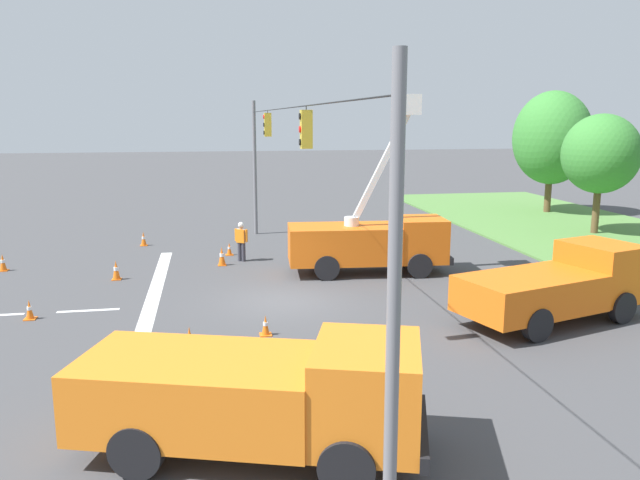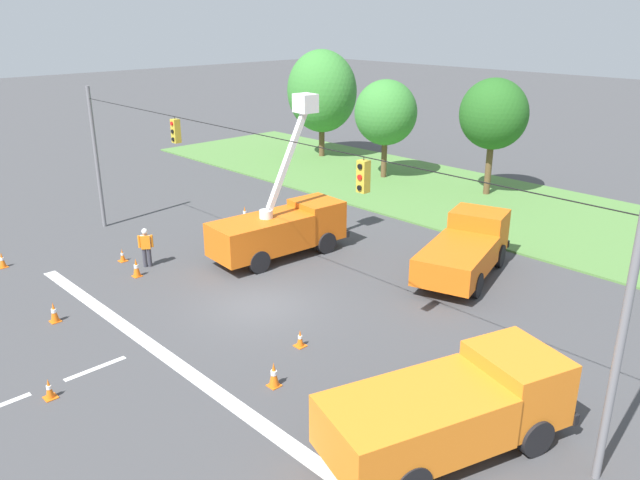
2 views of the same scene
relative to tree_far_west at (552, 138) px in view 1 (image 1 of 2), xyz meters
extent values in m
plane|color=#424244|center=(17.19, -19.81, -4.99)|extent=(200.00, 200.00, 0.00)
cube|color=silver|center=(17.19, -24.38, -4.99)|extent=(17.60, 0.50, 0.01)
cube|color=silver|center=(17.19, -26.38, -4.99)|extent=(0.20, 2.00, 0.01)
cylinder|color=slate|center=(4.19, -19.81, -1.39)|extent=(0.20, 0.20, 7.20)
cylinder|color=slate|center=(30.19, -19.81, -1.39)|extent=(0.20, 0.20, 7.20)
cylinder|color=black|center=(17.19, -19.81, 1.61)|extent=(26.00, 0.03, 0.03)
cylinder|color=black|center=(12.08, -19.81, 1.56)|extent=(0.02, 0.02, 0.10)
cube|color=gold|center=(12.08, -19.81, 1.03)|extent=(0.32, 0.28, 0.96)
cylinder|color=red|center=(12.08, -19.97, 1.35)|extent=(0.16, 0.05, 0.16)
cylinder|color=black|center=(12.08, -19.97, 1.03)|extent=(0.16, 0.05, 0.16)
cylinder|color=black|center=(12.08, -19.97, 0.71)|extent=(0.16, 0.05, 0.16)
cylinder|color=black|center=(22.40, -19.81, 1.56)|extent=(0.02, 0.02, 0.10)
cube|color=gold|center=(22.40, -19.81, 1.03)|extent=(0.32, 0.28, 0.96)
cylinder|color=black|center=(22.40, -19.97, 1.35)|extent=(0.16, 0.05, 0.16)
cylinder|color=red|center=(22.40, -19.97, 1.03)|extent=(0.16, 0.05, 0.16)
cylinder|color=black|center=(22.40, -19.97, 0.71)|extent=(0.16, 0.05, 0.16)
cylinder|color=brown|center=(0.00, 0.00, -3.68)|extent=(0.43, 0.43, 2.63)
ellipsoid|color=#387F33|center=(0.00, 0.00, 0.01)|extent=(5.58, 4.87, 6.08)
cylinder|color=brown|center=(7.65, -1.55, -3.67)|extent=(0.38, 0.38, 2.65)
ellipsoid|color=#387F33|center=(7.65, -1.55, -0.59)|extent=(4.14, 4.03, 4.25)
cube|color=orange|center=(13.74, -16.94, -3.75)|extent=(2.57, 4.63, 1.49)
cube|color=orange|center=(13.99, -13.77, -3.61)|extent=(2.28, 2.08, 1.76)
cube|color=#1E2838|center=(14.05, -13.10, -3.30)|extent=(1.89, 0.25, 0.79)
cube|color=black|center=(14.08, -12.73, -4.34)|extent=(2.22, 0.34, 0.30)
cylinder|color=black|center=(12.96, -13.94, -4.49)|extent=(0.36, 1.02, 1.00)
cylinder|color=black|center=(14.99, -14.10, -4.49)|extent=(0.36, 1.02, 1.00)
cylinder|color=black|center=(12.66, -17.66, -4.49)|extent=(0.36, 1.02, 1.00)
cylinder|color=black|center=(14.69, -17.82, -4.49)|extent=(0.36, 1.02, 1.00)
cylinder|color=silver|center=(13.76, -16.63, -2.82)|extent=(0.60, 0.60, 0.36)
cube|color=white|center=(13.85, -15.50, -0.72)|extent=(0.44, 2.48, 4.68)
cube|color=white|center=(13.95, -14.38, 1.82)|extent=(0.96, 0.87, 0.80)
cube|color=orange|center=(21.21, -12.75, -3.94)|extent=(3.56, 4.82, 1.11)
cube|color=orange|center=(20.30, -9.81, -3.58)|extent=(2.75, 2.44, 1.82)
cube|color=#1E2838|center=(20.11, -9.19, -3.26)|extent=(1.98, 0.69, 0.82)
cube|color=black|center=(20.01, -8.85, -4.34)|extent=(2.35, 0.86, 0.30)
cylinder|color=black|center=(19.32, -10.37, -4.49)|extent=(0.56, 1.04, 1.00)
cylinder|color=black|center=(21.43, -9.72, -4.49)|extent=(0.56, 1.04, 1.00)
cylinder|color=black|center=(20.37, -13.81, -4.49)|extent=(0.56, 1.04, 1.00)
cylinder|color=black|center=(22.49, -13.17, -4.49)|extent=(0.56, 1.04, 1.00)
cube|color=orange|center=(26.77, -22.59, -3.81)|extent=(3.71, 5.01, 1.36)
cube|color=orange|center=(27.74, -19.54, -3.61)|extent=(2.84, 2.55, 1.76)
cube|color=#1E2838|center=(27.94, -18.90, -3.30)|extent=(2.03, 0.73, 0.79)
cube|color=black|center=(28.05, -18.55, -4.34)|extent=(2.40, 0.90, 0.30)
cylinder|color=black|center=(26.58, -19.44, -4.49)|extent=(0.57, 1.04, 1.00)
cylinder|color=black|center=(28.74, -20.13, -4.49)|extent=(0.57, 1.04, 1.00)
cylinder|color=black|center=(25.45, -23.01, -4.49)|extent=(0.57, 1.04, 1.00)
cylinder|color=black|center=(27.61, -23.69, -4.49)|extent=(0.57, 1.04, 1.00)
cylinder|color=#383842|center=(10.80, -20.87, -4.57)|extent=(0.18, 0.18, 0.85)
cylinder|color=#383842|center=(10.69, -21.03, -4.57)|extent=(0.18, 0.18, 0.85)
cube|color=orange|center=(10.74, -20.95, -3.84)|extent=(0.42, 0.47, 0.60)
cube|color=silver|center=(10.74, -20.95, -3.84)|extent=(0.30, 0.39, 0.62)
cylinder|color=orange|center=(10.90, -20.73, -3.81)|extent=(0.11, 0.11, 0.55)
cylinder|color=orange|center=(10.59, -21.17, -3.81)|extent=(0.11, 0.11, 0.55)
sphere|color=tan|center=(10.74, -20.95, -3.41)|extent=(0.22, 0.22, 0.22)
sphere|color=white|center=(10.74, -20.95, -3.35)|extent=(0.26, 0.26, 0.26)
cube|color=orange|center=(9.40, -21.45, -4.98)|extent=(0.36, 0.36, 0.03)
cone|color=orange|center=(9.40, -21.45, -4.68)|extent=(0.23, 0.23, 0.57)
cylinder|color=white|center=(9.40, -21.45, -4.65)|extent=(0.14, 0.14, 0.10)
cube|color=orange|center=(21.83, -22.93, -4.98)|extent=(0.36, 0.36, 0.03)
cone|color=orange|center=(21.83, -22.93, -4.58)|extent=(0.31, 0.31, 0.77)
cylinder|color=white|center=(21.83, -22.93, -4.54)|extent=(0.19, 0.19, 0.14)
cube|color=orange|center=(6.44, -25.61, -4.98)|extent=(0.36, 0.36, 0.03)
cone|color=orange|center=(6.44, -25.61, -4.63)|extent=(0.27, 0.27, 0.67)
cylinder|color=white|center=(6.44, -25.61, -4.59)|extent=(0.17, 0.17, 0.12)
cube|color=orange|center=(11.42, -21.84, -4.98)|extent=(0.36, 0.36, 0.03)
cone|color=orange|center=(11.42, -21.84, -4.57)|extent=(0.31, 0.31, 0.78)
cylinder|color=white|center=(11.42, -21.84, -4.53)|extent=(0.19, 0.19, 0.14)
cube|color=orange|center=(10.83, -30.89, -4.98)|extent=(0.36, 0.36, 0.03)
cone|color=orange|center=(10.83, -30.89, -4.61)|extent=(0.28, 0.28, 0.70)
cylinder|color=white|center=(10.83, -30.89, -4.58)|extent=(0.17, 0.17, 0.13)
cube|color=orange|center=(8.47, -13.87, -4.98)|extent=(0.36, 0.36, 0.03)
cone|color=orange|center=(8.47, -13.87, -4.58)|extent=(0.30, 0.30, 0.76)
cylinder|color=white|center=(8.47, -13.87, -4.55)|extent=(0.19, 0.19, 0.14)
cube|color=orange|center=(20.60, -20.77, -4.98)|extent=(0.36, 0.36, 0.03)
cone|color=orange|center=(20.60, -20.77, -4.67)|extent=(0.23, 0.23, 0.58)
cylinder|color=white|center=(20.60, -20.77, -4.65)|extent=(0.14, 0.14, 0.10)
cube|color=orange|center=(17.81, -28.03, -4.98)|extent=(0.36, 0.36, 0.03)
cone|color=orange|center=(17.81, -28.03, -4.66)|extent=(0.24, 0.24, 0.61)
cylinder|color=white|center=(17.81, -28.03, -4.63)|extent=(0.15, 0.15, 0.11)
cube|color=orange|center=(13.15, -26.01, -4.98)|extent=(0.36, 0.36, 0.03)
cone|color=orange|center=(13.15, -26.01, -4.59)|extent=(0.30, 0.30, 0.74)
cylinder|color=white|center=(13.15, -26.01, -4.55)|extent=(0.18, 0.18, 0.13)
camera|label=1|loc=(38.12, -22.25, 1.32)|focal=35.00mm
camera|label=2|loc=(34.39, -33.02, 5.53)|focal=35.00mm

